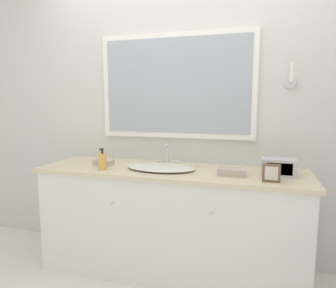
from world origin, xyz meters
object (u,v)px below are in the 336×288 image
Objects in this scene: sink_basin at (161,167)px; soap_bottle at (102,161)px; appliance_box at (279,167)px; picture_frame at (271,173)px.

soap_bottle is at bearing -161.68° from sink_basin.
sink_basin is at bearing -177.17° from appliance_box.
sink_basin reaches higher than picture_frame.
soap_bottle is 1.25m from picture_frame.
appliance_box is at bearing 2.83° from sink_basin.
appliance_box is at bearing 8.12° from soap_bottle.
picture_frame is (0.82, -0.16, 0.04)m from sink_basin.
soap_bottle is 0.72× the size of appliance_box.
appliance_box is at bearing 73.63° from picture_frame.
sink_basin is 3.19× the size of soap_bottle.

